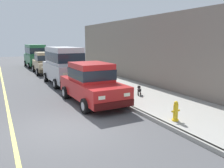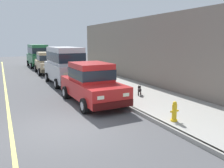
% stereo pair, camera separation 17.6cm
% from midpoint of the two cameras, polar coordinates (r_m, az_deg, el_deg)
% --- Properties ---
extents(ground_plane, '(80.00, 80.00, 0.00)m').
position_cam_midpoint_polar(ground_plane, '(8.06, -11.45, -10.94)').
color(ground_plane, '#4C4C4F').
extents(curb, '(0.16, 64.00, 0.14)m').
position_cam_midpoint_polar(curb, '(9.29, 8.17, -7.43)').
color(curb, gray).
rests_on(curb, ground).
extents(sidewalk, '(3.60, 64.00, 0.14)m').
position_cam_midpoint_polar(sidewalk, '(10.36, 16.50, -5.85)').
color(sidewalk, '#99968E').
rests_on(sidewalk, ground).
extents(lane_centre_line, '(0.12, 57.60, 0.01)m').
position_cam_midpoint_polar(lane_centre_line, '(7.86, -23.07, -12.15)').
color(lane_centre_line, '#E0D64C').
rests_on(lane_centre_line, ground).
extents(car_red_sedan, '(2.11, 4.64, 1.92)m').
position_cam_midpoint_polar(car_red_sedan, '(10.95, -4.65, 0.36)').
color(car_red_sedan, red).
rests_on(car_red_sedan, ground).
extents(car_silver_van, '(2.17, 4.92, 2.52)m').
position_cam_midpoint_polar(car_silver_van, '(16.10, -11.34, 4.97)').
color(car_silver_van, '#BCBCC1').
rests_on(car_silver_van, ground).
extents(car_tan_sedan, '(2.12, 4.64, 1.92)m').
position_cam_midpoint_polar(car_tan_sedan, '(22.06, -15.54, 5.21)').
color(car_tan_sedan, tan).
rests_on(car_tan_sedan, ground).
extents(car_green_van, '(2.20, 4.93, 2.52)m').
position_cam_midpoint_polar(car_green_van, '(27.68, -17.79, 6.99)').
color(car_green_van, '#23663D').
rests_on(car_green_van, ground).
extents(dog_black, '(0.44, 0.68, 0.49)m').
position_cam_midpoint_polar(dog_black, '(12.06, 7.28, -1.42)').
color(dog_black, black).
rests_on(dog_black, sidewalk).
extents(fire_hydrant, '(0.34, 0.24, 0.72)m').
position_cam_midpoint_polar(fire_hydrant, '(8.44, 15.83, -6.70)').
color(fire_hydrant, gold).
rests_on(fire_hydrant, sidewalk).
extents(building_facade, '(0.50, 20.00, 4.49)m').
position_cam_midpoint_polar(building_facade, '(16.40, 7.06, 8.17)').
color(building_facade, slate).
rests_on(building_facade, ground).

